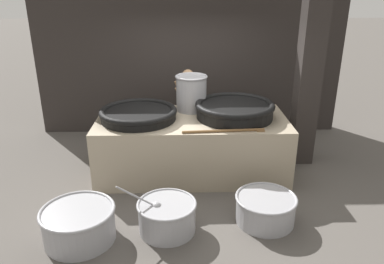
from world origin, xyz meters
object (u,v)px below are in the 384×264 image
prep_bowl_vegetables (167,215)px  giant_wok_far (235,109)px  stock_pot (191,92)px  prep_bowl_extra (79,223)px  prep_bowl_meat (265,208)px  giant_wok_near (138,114)px  cook (188,107)px

prep_bowl_vegetables → giant_wok_far: bearing=57.6°
stock_pot → prep_bowl_extra: 2.86m
giant_wok_far → prep_bowl_meat: (0.25, -1.51, -0.90)m
giant_wok_near → cook: 1.34m
giant_wok_near → giant_wok_far: bearing=2.1°
prep_bowl_extra → stock_pot: bearing=57.0°
cook → prep_bowl_extra: (-1.40, -2.82, -0.60)m
cook → giant_wok_far: bearing=124.8°
cook → prep_bowl_meat: cook is taller
stock_pot → cook: 0.73m
giant_wok_near → giant_wok_far: giant_wok_far is taller
prep_bowl_meat → prep_bowl_extra: size_ratio=0.89×
prep_bowl_meat → giant_wok_far: bearing=99.6°
giant_wok_far → cook: bearing=127.3°
prep_bowl_extra → giant_wok_near: bearing=71.5°
stock_pot → cook: bearing=95.4°
giant_wok_near → stock_pot: bearing=28.3°
prep_bowl_meat → prep_bowl_extra: prep_bowl_extra is taller
stock_pot → cook: stock_pot is taller
giant_wok_near → giant_wok_far: size_ratio=0.97×
giant_wok_near → prep_bowl_extra: (-0.59, -1.77, -0.82)m
prep_bowl_extra → prep_bowl_meat: bearing=7.7°
giant_wok_near → giant_wok_far: 1.56m
giant_wok_near → prep_bowl_extra: 2.04m
prep_bowl_vegetables → cook: bearing=83.4°
giant_wok_far → prep_bowl_extra: giant_wok_far is taller
giant_wok_far → stock_pot: size_ratio=2.12×
giant_wok_far → cook: (-0.75, 0.99, -0.27)m
giant_wok_near → prep_bowl_meat: bearing=-38.6°
cook → prep_bowl_vegetables: size_ratio=1.55×
giant_wok_near → prep_bowl_extra: giant_wok_near is taller
stock_pot → prep_bowl_vegetables: bearing=-99.9°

